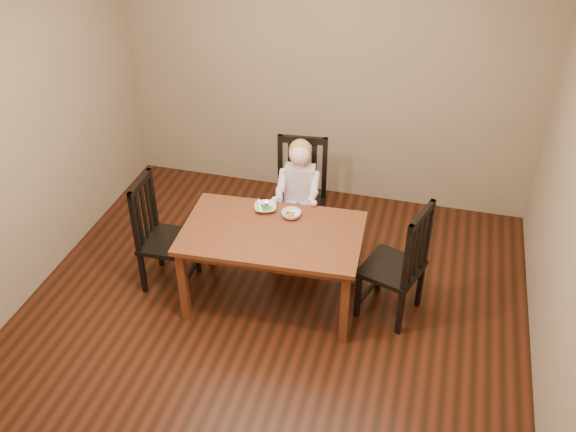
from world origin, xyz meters
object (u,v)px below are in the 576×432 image
(dining_table, at_px, (272,239))
(chair_right, at_px, (399,265))
(toddler, at_px, (299,188))
(bowl_veg, at_px, (291,214))
(bowl_peas, at_px, (265,208))
(chair_left, at_px, (161,235))
(chair_child, at_px, (300,199))

(dining_table, xyz_separation_m, chair_right, (0.98, 0.10, -0.12))
(dining_table, height_order, toddler, toddler)
(chair_right, relative_size, bowl_veg, 6.46)
(bowl_peas, height_order, bowl_veg, bowl_veg)
(bowl_peas, bearing_deg, bowl_veg, -10.03)
(toddler, bearing_deg, chair_left, 29.91)
(chair_left, relative_size, chair_right, 0.96)
(chair_child, height_order, bowl_veg, chair_child)
(chair_left, bearing_deg, chair_right, 90.53)
(bowl_peas, bearing_deg, dining_table, -63.35)
(bowl_veg, bearing_deg, chair_child, 96.76)
(chair_child, xyz_separation_m, chair_right, (0.95, -0.68, -0.01))
(chair_child, distance_m, chair_right, 1.17)
(chair_child, bearing_deg, bowl_peas, 66.22)
(dining_table, xyz_separation_m, bowl_veg, (0.09, 0.22, 0.11))
(toddler, bearing_deg, bowl_peas, 63.70)
(bowl_peas, bearing_deg, chair_left, -162.15)
(dining_table, xyz_separation_m, chair_left, (-0.95, 0.00, -0.14))
(chair_child, bearing_deg, bowl_veg, 90.35)
(dining_table, relative_size, chair_right, 1.40)
(dining_table, relative_size, chair_child, 1.36)
(dining_table, xyz_separation_m, chair_child, (0.03, 0.78, -0.11))
(chair_left, xyz_separation_m, chair_right, (1.93, 0.09, 0.02))
(dining_table, xyz_separation_m, bowl_peas, (-0.13, 0.26, 0.10))
(chair_left, bearing_deg, toddler, 124.04)
(bowl_peas, bearing_deg, chair_right, -8.60)
(dining_table, bearing_deg, chair_child, 87.96)
(chair_left, relative_size, bowl_veg, 6.18)
(bowl_peas, bearing_deg, toddler, 70.11)
(chair_child, xyz_separation_m, bowl_veg, (0.07, -0.55, 0.21))
(toddler, distance_m, bowl_veg, 0.51)
(chair_left, bearing_deg, bowl_peas, 105.57)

